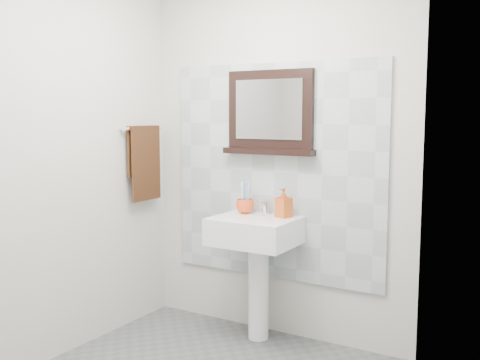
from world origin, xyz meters
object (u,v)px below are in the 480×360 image
object	(u,v)px
toothbrush_cup	(245,206)
soap_dispenser	(284,203)
framed_mirror	(270,114)
hand_towel	(144,157)
pedestal_sink	(255,244)

from	to	relation	value
toothbrush_cup	soap_dispenser	xyz separation A→B (m)	(0.30, 0.00, 0.05)
framed_mirror	hand_towel	world-z (taller)	framed_mirror
pedestal_sink	hand_towel	xyz separation A→B (m)	(-0.91, -0.06, 0.56)
pedestal_sink	soap_dispenser	distance (m)	0.34
pedestal_sink	toothbrush_cup	world-z (taller)	pedestal_sink
toothbrush_cup	soap_dispenser	distance (m)	0.30
soap_dispenser	hand_towel	size ratio (longest dim) A/B	0.36
soap_dispenser	hand_towel	bearing A→B (deg)	-154.17
framed_mirror	pedestal_sink	bearing A→B (deg)	-92.47
toothbrush_cup	hand_towel	distance (m)	0.85
toothbrush_cup	framed_mirror	size ratio (longest dim) A/B	0.18
pedestal_sink	framed_mirror	bearing A→B (deg)	87.53
pedestal_sink	framed_mirror	xyz separation A→B (m)	(0.01, 0.19, 0.87)
pedestal_sink	toothbrush_cup	size ratio (longest dim) A/B	7.76
hand_towel	pedestal_sink	bearing A→B (deg)	3.81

